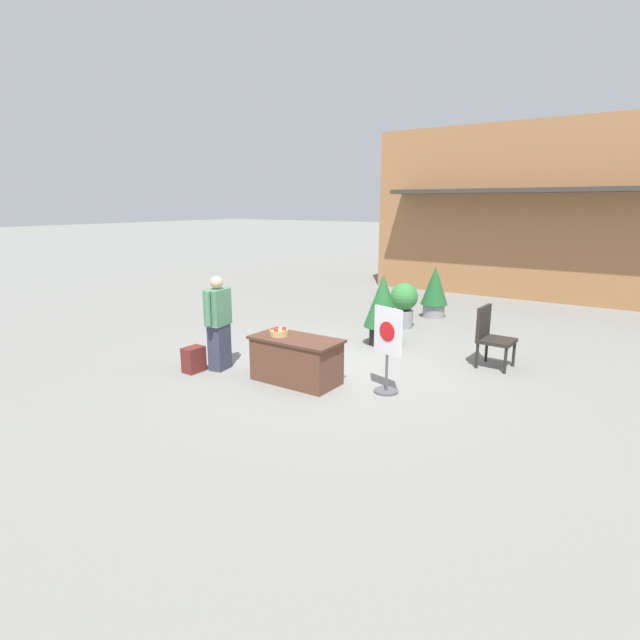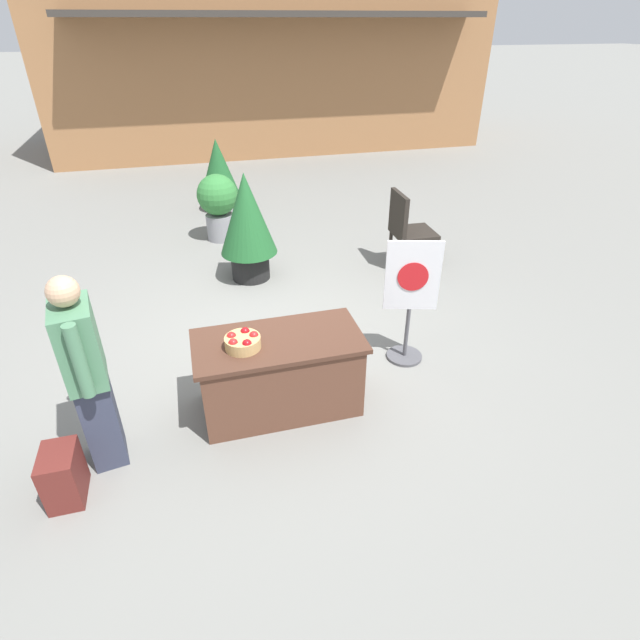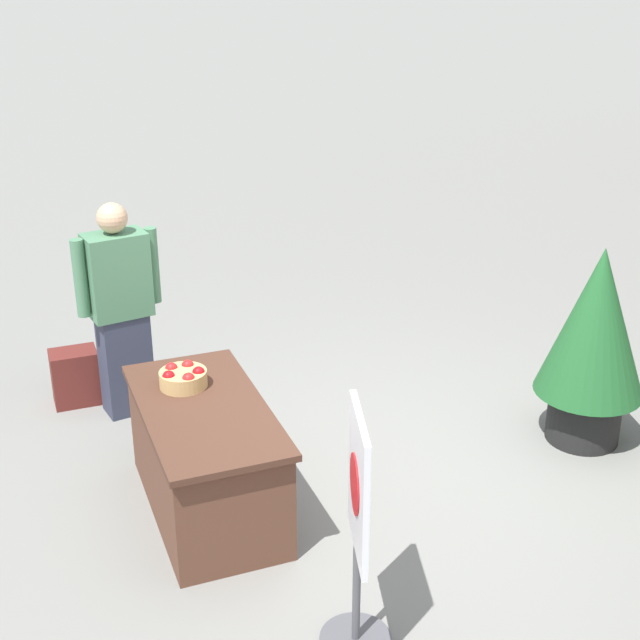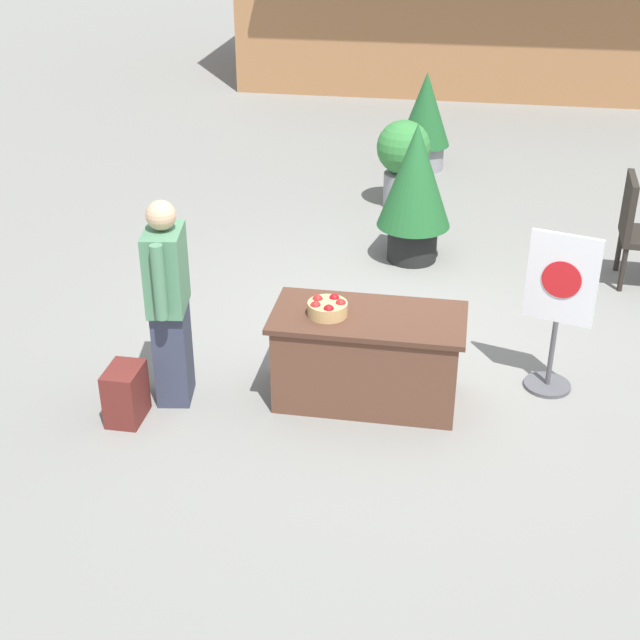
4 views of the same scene
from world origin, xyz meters
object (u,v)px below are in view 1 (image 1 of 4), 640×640
Objects in this scene: person_visitor at (218,323)px; potted_plant_near_right at (435,290)px; potted_plant_far_left at (404,302)px; patio_chair at (491,334)px; poster_board at (387,348)px; apple_basket at (279,332)px; backpack at (194,359)px; display_table at (296,360)px; potted_plant_near_left at (383,306)px.

potted_plant_near_right is (1.46, 5.79, -0.14)m from person_visitor.
patio_chair is at bearing -34.91° from potted_plant_far_left.
patio_chair is at bearing -54.06° from potted_plant_near_right.
poster_board is at bearing -68.38° from potted_plant_far_left.
patio_chair reaches higher than apple_basket.
poster_board reaches higher than apple_basket.
apple_basket is 0.69× the size of backpack.
potted_plant_near_right is (0.03, 5.56, 0.31)m from display_table.
poster_board is 1.23× the size of patio_chair.
apple_basket is 0.29× the size of potted_plant_far_left.
patio_chair is 0.84× the size of potted_plant_near_right.
backpack is (-0.26, -0.35, -0.59)m from person_visitor.
backpack is 0.41× the size of patio_chair.
potted_plant_far_left is (-1.49, 3.75, -0.09)m from poster_board.
potted_plant_far_left is (0.18, 4.19, -0.18)m from apple_basket.
display_table is 1.37× the size of patio_chair.
poster_board is at bearing -110.76° from patio_chair.
apple_basket is 1.72m from poster_board.
potted_plant_near_left is 1.13× the size of potted_plant_near_right.
display_table is 5.57m from potted_plant_near_right.
apple_basket is (-0.30, -0.05, 0.41)m from display_table.
backpack is (-1.39, -0.53, -0.56)m from apple_basket.
apple_basket is at bearing -98.89° from potted_plant_near_left.
potted_plant_far_left is (1.57, 4.72, 0.37)m from backpack.
poster_board is at bearing 15.95° from display_table.
potted_plant_near_left is at bearing 87.29° from display_table.
person_visitor is at bearing -106.67° from potted_plant_far_left.
display_table is 2.68m from potted_plant_near_left.
poster_board is at bearing 14.77° from apple_basket.
patio_chair reaches higher than potted_plant_far_left.
apple_basket is at bearing -59.21° from poster_board.
backpack is 0.30× the size of potted_plant_near_left.
person_visitor is 2.87m from poster_board.
backpack is 4.98m from potted_plant_far_left.
backpack is at bearing -105.64° from potted_plant_near_right.
person_visitor reaches higher than patio_chair.
poster_board is at bearing 17.59° from backpack.
patio_chair is (3.95, 3.05, 0.36)m from backpack.
apple_basket is at bearing -92.40° from potted_plant_far_left.
person_visitor is 3.77× the size of backpack.
poster_board is 0.91× the size of potted_plant_near_left.
person_visitor is 5.97m from potted_plant_near_right.
display_table is 1.46m from poster_board.
potted_plant_near_left is at bearing 81.11° from apple_basket.
person_visitor is at bearing -170.73° from apple_basket.
poster_board is 2.27m from patio_chair.
patio_chair reaches higher than display_table.
potted_plant_near_left is (0.13, 2.64, 0.43)m from display_table.
potted_plant_far_left is (-0.24, 1.50, -0.20)m from potted_plant_near_left.
display_table is 1.14× the size of potted_plant_near_right.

